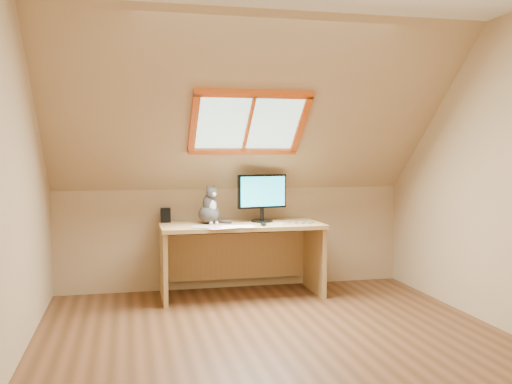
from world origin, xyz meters
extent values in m
plane|color=brown|center=(0.00, 0.00, 0.00)|extent=(3.50, 3.50, 0.00)
cube|color=tan|center=(0.00, -1.75, 1.20)|extent=(3.50, 0.02, 2.40)
cube|color=tan|center=(-1.75, 0.00, 1.20)|extent=(0.02, 3.50, 2.40)
cube|color=tan|center=(1.75, 0.00, 1.20)|extent=(0.02, 3.50, 2.40)
cube|color=tan|center=(0.00, 1.75, 0.50)|extent=(3.50, 0.02, 1.00)
cube|color=tan|center=(0.00, 0.97, 1.70)|extent=(3.50, 1.56, 1.41)
cube|color=#B2E0CC|center=(0.00, 1.05, 1.63)|extent=(0.90, 0.53, 0.48)
cube|color=#E94B16|center=(0.00, 1.05, 1.63)|extent=(1.02, 0.64, 0.59)
cube|color=tan|center=(0.00, 1.38, 0.67)|extent=(1.52, 0.67, 0.04)
cube|color=tan|center=(-0.73, 1.38, 0.33)|extent=(0.04, 0.60, 0.66)
cube|color=tan|center=(0.73, 1.38, 0.33)|extent=(0.04, 0.60, 0.66)
cube|color=tan|center=(0.00, 1.68, 0.33)|extent=(1.42, 0.03, 0.46)
cylinder|color=black|center=(0.22, 1.46, 0.70)|extent=(0.21, 0.21, 0.02)
cylinder|color=black|center=(0.22, 1.46, 0.77)|extent=(0.03, 0.03, 0.11)
cube|color=black|center=(0.22, 1.46, 0.99)|extent=(0.49, 0.13, 0.32)
cube|color=blue|center=(0.23, 1.44, 0.99)|extent=(0.45, 0.09, 0.29)
ellipsoid|color=#494340|center=(-0.29, 1.45, 0.78)|extent=(0.27, 0.30, 0.18)
ellipsoid|color=#494340|center=(-0.29, 1.44, 0.88)|extent=(0.17, 0.17, 0.19)
ellipsoid|color=silver|center=(-0.27, 1.38, 0.86)|extent=(0.07, 0.06, 0.11)
ellipsoid|color=#494340|center=(-0.28, 1.40, 0.99)|extent=(0.13, 0.12, 0.10)
sphere|color=silver|center=(-0.26, 1.35, 0.97)|extent=(0.04, 0.04, 0.04)
cone|color=#494340|center=(-0.31, 1.40, 1.04)|extent=(0.06, 0.06, 0.06)
cone|color=#494340|center=(-0.25, 1.43, 1.04)|extent=(0.06, 0.06, 0.06)
cube|color=black|center=(-0.69, 1.63, 0.76)|extent=(0.10, 0.10, 0.14)
cube|color=#B2B2B7|center=(-0.36, 1.15, 0.70)|extent=(0.29, 0.24, 0.01)
ellipsoid|color=black|center=(0.17, 1.17, 0.71)|extent=(0.06, 0.10, 0.03)
cube|color=white|center=(-0.14, 1.12, 0.69)|extent=(0.33, 0.27, 0.00)
cube|color=white|center=(-0.14, 1.12, 0.70)|extent=(0.32, 0.24, 0.00)
cube|color=white|center=(-0.14, 1.12, 0.70)|extent=(0.35, 0.30, 0.00)
camera|label=1|loc=(-1.05, -3.87, 1.37)|focal=40.00mm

